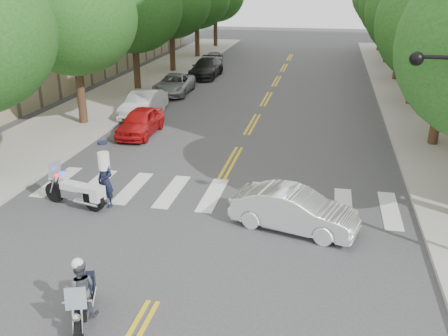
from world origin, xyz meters
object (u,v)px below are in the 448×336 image
(motorcycle_parked, at_px, (79,193))
(convertible, at_px, (294,210))
(officer_standing, at_px, (106,181))
(motorcycle_police, at_px, (81,293))

(motorcycle_parked, distance_m, convertible, 7.31)
(motorcycle_parked, xyz_separation_m, convertible, (7.31, -0.06, 0.10))
(officer_standing, height_order, convertible, officer_standing)
(motorcycle_police, distance_m, convertible, 7.03)
(motorcycle_parked, xyz_separation_m, officer_standing, (0.87, 0.32, 0.39))
(motorcycle_parked, relative_size, officer_standing, 1.30)
(motorcycle_police, xyz_separation_m, motorcycle_parked, (-2.91, 5.54, -0.19))
(motorcycle_police, relative_size, motorcycle_parked, 0.82)
(motorcycle_parked, bearing_deg, convertible, -77.36)
(motorcycle_police, distance_m, officer_standing, 6.21)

